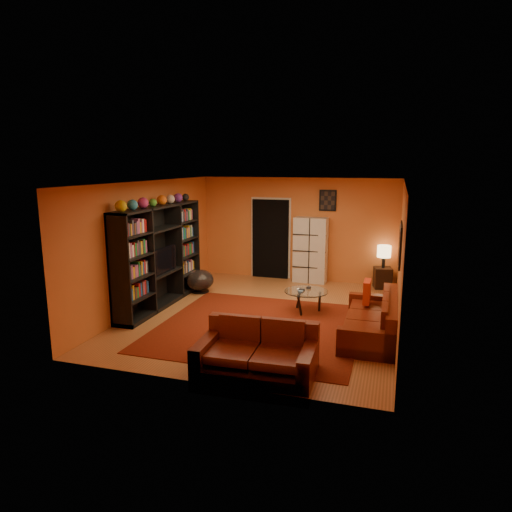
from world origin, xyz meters
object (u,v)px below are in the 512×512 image
(storage_cabinet, at_px, (310,250))
(side_table, at_px, (383,278))
(coffee_table, at_px, (306,293))
(table_lamp, at_px, (384,252))
(loveseat, at_px, (258,352))
(bowl_chair, at_px, (200,280))
(entertainment_unit, at_px, (160,256))
(tv, at_px, (160,260))
(sofa, at_px, (375,320))

(storage_cabinet, distance_m, side_table, 1.87)
(coffee_table, xyz_separation_m, table_lamp, (1.41, 2.34, 0.49))
(loveseat, height_order, bowl_chair, loveseat)
(table_lamp, bearing_deg, entertainment_unit, -148.18)
(side_table, bearing_deg, storage_cabinet, 178.39)
(entertainment_unit, height_order, coffee_table, entertainment_unit)
(loveseat, xyz_separation_m, side_table, (1.56, 5.16, -0.03))
(storage_cabinet, relative_size, side_table, 3.27)
(table_lamp, bearing_deg, storage_cabinet, 178.39)
(tv, bearing_deg, storage_cabinet, -42.08)
(entertainment_unit, distance_m, sofa, 4.51)
(loveseat, relative_size, storage_cabinet, 1.04)
(bowl_chair, relative_size, table_lamp, 1.20)
(bowl_chair, bearing_deg, loveseat, -54.88)
(bowl_chair, bearing_deg, coffee_table, -14.99)
(entertainment_unit, height_order, bowl_chair, entertainment_unit)
(entertainment_unit, xyz_separation_m, sofa, (4.41, -0.52, -0.76))
(entertainment_unit, height_order, storage_cabinet, entertainment_unit)
(sofa, distance_m, storage_cabinet, 3.80)
(coffee_table, bearing_deg, table_lamp, 58.97)
(coffee_table, relative_size, bowl_chair, 1.36)
(storage_cabinet, bearing_deg, table_lamp, 0.96)
(sofa, bearing_deg, table_lamp, 89.24)
(tv, distance_m, loveseat, 3.72)
(bowl_chair, height_order, side_table, bowl_chair)
(storage_cabinet, bearing_deg, coffee_table, -78.63)
(bowl_chair, bearing_deg, sofa, -22.17)
(tv, bearing_deg, sofa, -95.77)
(bowl_chair, bearing_deg, tv, -105.88)
(table_lamp, bearing_deg, coffee_table, -121.03)
(tv, height_order, side_table, tv)
(storage_cabinet, bearing_deg, entertainment_unit, -130.90)
(loveseat, height_order, side_table, loveseat)
(bowl_chair, distance_m, side_table, 4.36)
(table_lamp, bearing_deg, loveseat, -106.83)
(entertainment_unit, relative_size, coffee_table, 3.44)
(tv, bearing_deg, table_lamp, -57.11)
(coffee_table, bearing_deg, side_table, 58.97)
(entertainment_unit, height_order, loveseat, entertainment_unit)
(storage_cabinet, bearing_deg, bowl_chair, -140.75)
(loveseat, bearing_deg, side_table, -19.02)
(sofa, height_order, table_lamp, table_lamp)
(entertainment_unit, xyz_separation_m, table_lamp, (4.43, 2.75, -0.17))
(coffee_table, distance_m, bowl_chair, 2.73)
(coffee_table, bearing_deg, storage_cabinet, 98.79)
(loveseat, distance_m, side_table, 5.39)
(storage_cabinet, bearing_deg, sofa, -59.56)
(entertainment_unit, relative_size, storage_cabinet, 1.83)
(sofa, xyz_separation_m, coffee_table, (-1.39, 0.93, 0.11))
(bowl_chair, height_order, table_lamp, table_lamp)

